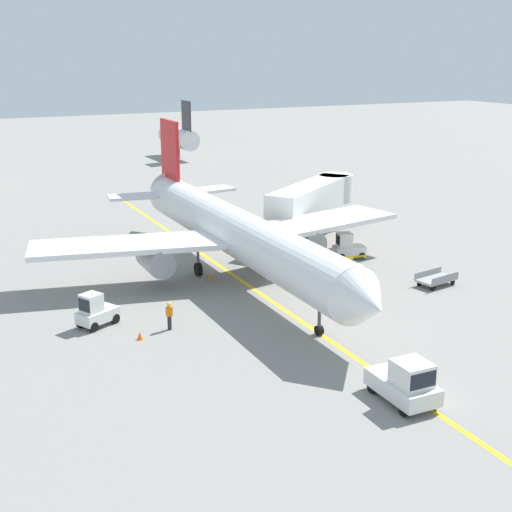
{
  "coord_description": "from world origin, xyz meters",
  "views": [
    {
      "loc": [
        -20.51,
        -32.38,
        15.71
      ],
      "look_at": [
        -0.03,
        8.24,
        2.5
      ],
      "focal_mm": 49.59,
      "sensor_mm": 36.0,
      "label": 1
    }
  ],
  "objects_px": {
    "jet_bridge": "(316,197)",
    "safety_cone_nose_left": "(210,276)",
    "airliner": "(234,231)",
    "baggage_tug_by_cargo_door": "(347,247)",
    "safety_cone_nose_right": "(140,336)",
    "belt_loader_forward_hold": "(340,269)",
    "pushback_tug": "(406,383)",
    "baggage_cart_loaded": "(436,279)",
    "baggage_tug_near_wing": "(96,312)",
    "ground_crew_marshaller": "(169,315)",
    "ground_crew_wing_walker": "(361,290)"
  },
  "relations": [
    {
      "from": "baggage_tug_by_cargo_door",
      "to": "ground_crew_wing_walker",
      "type": "bearing_deg",
      "value": -118.89
    },
    {
      "from": "ground_crew_wing_walker",
      "to": "safety_cone_nose_right",
      "type": "relative_size",
      "value": 3.86
    },
    {
      "from": "baggage_tug_near_wing",
      "to": "baggage_cart_loaded",
      "type": "xyz_separation_m",
      "value": [
        23.13,
        -3.12,
        -0.46
      ]
    },
    {
      "from": "pushback_tug",
      "to": "ground_crew_marshaller",
      "type": "xyz_separation_m",
      "value": [
        -6.67,
        13.38,
        -0.08
      ]
    },
    {
      "from": "baggage_tug_near_wing",
      "to": "safety_cone_nose_left",
      "type": "height_order",
      "value": "baggage_tug_near_wing"
    },
    {
      "from": "airliner",
      "to": "ground_crew_wing_walker",
      "type": "xyz_separation_m",
      "value": [
        4.99,
        -8.74,
        -2.51
      ]
    },
    {
      "from": "pushback_tug",
      "to": "baggage_tug_near_wing",
      "type": "xyz_separation_m",
      "value": [
        -10.38,
        15.83,
        -0.07
      ]
    },
    {
      "from": "airliner",
      "to": "baggage_tug_by_cargo_door",
      "type": "bearing_deg",
      "value": 1.78
    },
    {
      "from": "baggage_tug_by_cargo_door",
      "to": "safety_cone_nose_left",
      "type": "relative_size",
      "value": 6.03
    },
    {
      "from": "jet_bridge",
      "to": "baggage_tug_near_wing",
      "type": "distance_m",
      "value": 25.99
    },
    {
      "from": "airliner",
      "to": "ground_crew_wing_walker",
      "type": "bearing_deg",
      "value": -60.26
    },
    {
      "from": "jet_bridge",
      "to": "safety_cone_nose_right",
      "type": "bearing_deg",
      "value": -143.64
    },
    {
      "from": "baggage_tug_by_cargo_door",
      "to": "safety_cone_nose_left",
      "type": "bearing_deg",
      "value": 179.99
    },
    {
      "from": "ground_crew_marshaller",
      "to": "ground_crew_wing_walker",
      "type": "height_order",
      "value": "same"
    },
    {
      "from": "pushback_tug",
      "to": "ground_crew_marshaller",
      "type": "distance_m",
      "value": 14.95
    },
    {
      "from": "jet_bridge",
      "to": "baggage_tug_near_wing",
      "type": "bearing_deg",
      "value": -151.43
    },
    {
      "from": "baggage_tug_near_wing",
      "to": "ground_crew_marshaller",
      "type": "xyz_separation_m",
      "value": [
        3.72,
        -2.45,
        -0.02
      ]
    },
    {
      "from": "baggage_tug_by_cargo_door",
      "to": "pushback_tug",
      "type": "bearing_deg",
      "value": -117.43
    },
    {
      "from": "ground_crew_wing_walker",
      "to": "belt_loader_forward_hold",
      "type": "bearing_deg",
      "value": 72.12
    },
    {
      "from": "pushback_tug",
      "to": "baggage_cart_loaded",
      "type": "distance_m",
      "value": 18.01
    },
    {
      "from": "jet_bridge",
      "to": "safety_cone_nose_left",
      "type": "distance_m",
      "value": 15.3
    },
    {
      "from": "safety_cone_nose_left",
      "to": "safety_cone_nose_right",
      "type": "relative_size",
      "value": 1.0
    },
    {
      "from": "jet_bridge",
      "to": "baggage_tug_near_wing",
      "type": "xyz_separation_m",
      "value": [
        -22.71,
        -12.37,
        -2.62
      ]
    },
    {
      "from": "airliner",
      "to": "safety_cone_nose_left",
      "type": "xyz_separation_m",
      "value": [
        -1.77,
        0.31,
        -3.2
      ]
    },
    {
      "from": "safety_cone_nose_left",
      "to": "safety_cone_nose_right",
      "type": "bearing_deg",
      "value": -133.26
    },
    {
      "from": "jet_bridge",
      "to": "pushback_tug",
      "type": "xyz_separation_m",
      "value": [
        -12.33,
        -28.2,
        -2.55
      ]
    },
    {
      "from": "airliner",
      "to": "ground_crew_marshaller",
      "type": "xyz_separation_m",
      "value": [
        -7.63,
        -7.41,
        -2.51
      ]
    },
    {
      "from": "airliner",
      "to": "belt_loader_forward_hold",
      "type": "relative_size",
      "value": 6.85
    },
    {
      "from": "pushback_tug",
      "to": "baggage_tug_near_wing",
      "type": "distance_m",
      "value": 18.93
    },
    {
      "from": "ground_crew_marshaller",
      "to": "safety_cone_nose_left",
      "type": "relative_size",
      "value": 3.86
    },
    {
      "from": "ground_crew_marshaller",
      "to": "ground_crew_wing_walker",
      "type": "bearing_deg",
      "value": -6.03
    },
    {
      "from": "baggage_cart_loaded",
      "to": "safety_cone_nose_right",
      "type": "height_order",
      "value": "baggage_cart_loaded"
    },
    {
      "from": "safety_cone_nose_right",
      "to": "belt_loader_forward_hold",
      "type": "bearing_deg",
      "value": 14.41
    },
    {
      "from": "safety_cone_nose_right",
      "to": "ground_crew_marshaller",
      "type": "bearing_deg",
      "value": 17.78
    },
    {
      "from": "baggage_cart_loaded",
      "to": "belt_loader_forward_hold",
      "type": "bearing_deg",
      "value": 141.33
    },
    {
      "from": "baggage_tug_near_wing",
      "to": "baggage_cart_loaded",
      "type": "distance_m",
      "value": 23.34
    },
    {
      "from": "ground_crew_marshaller",
      "to": "safety_cone_nose_right",
      "type": "xyz_separation_m",
      "value": [
        -2.01,
        -0.64,
        -0.69
      ]
    },
    {
      "from": "airliner",
      "to": "belt_loader_forward_hold",
      "type": "xyz_separation_m",
      "value": [
        6.56,
        -3.89,
        -2.64
      ]
    },
    {
      "from": "belt_loader_forward_hold",
      "to": "safety_cone_nose_left",
      "type": "relative_size",
      "value": 11.69
    },
    {
      "from": "pushback_tug",
      "to": "baggage_tug_near_wing",
      "type": "height_order",
      "value": "pushback_tug"
    },
    {
      "from": "jet_bridge",
      "to": "safety_cone_nose_left",
      "type": "xyz_separation_m",
      "value": [
        -13.14,
        -7.1,
        -3.32
      ]
    },
    {
      "from": "airliner",
      "to": "pushback_tug",
      "type": "height_order",
      "value": "airliner"
    },
    {
      "from": "baggage_cart_loaded",
      "to": "baggage_tug_near_wing",
      "type": "bearing_deg",
      "value": 172.32
    },
    {
      "from": "airliner",
      "to": "belt_loader_forward_hold",
      "type": "height_order",
      "value": "airliner"
    },
    {
      "from": "baggage_tug_by_cargo_door",
      "to": "ground_crew_marshaller",
      "type": "height_order",
      "value": "baggage_tug_by_cargo_door"
    },
    {
      "from": "airliner",
      "to": "jet_bridge",
      "type": "xyz_separation_m",
      "value": [
        11.36,
        7.41,
        0.12
      ]
    },
    {
      "from": "pushback_tug",
      "to": "safety_cone_nose_right",
      "type": "height_order",
      "value": "pushback_tug"
    },
    {
      "from": "jet_bridge",
      "to": "baggage_tug_by_cargo_door",
      "type": "height_order",
      "value": "jet_bridge"
    },
    {
      "from": "belt_loader_forward_hold",
      "to": "safety_cone_nose_right",
      "type": "height_order",
      "value": "belt_loader_forward_hold"
    },
    {
      "from": "ground_crew_wing_walker",
      "to": "safety_cone_nose_right",
      "type": "xyz_separation_m",
      "value": [
        -14.63,
        0.69,
        -0.69
      ]
    }
  ]
}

